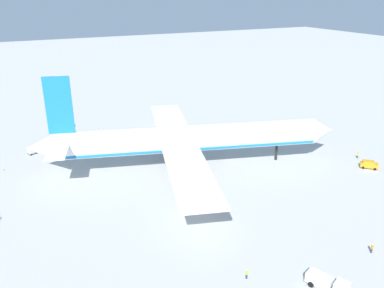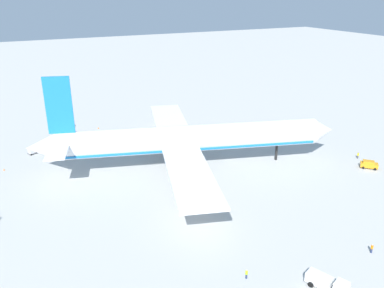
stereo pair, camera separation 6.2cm
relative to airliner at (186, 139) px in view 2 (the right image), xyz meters
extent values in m
plane|color=#B2B2AD|center=(1.24, -0.31, -7.40)|extent=(600.00, 600.00, 0.00)
cylinder|color=white|center=(1.24, -0.31, 0.20)|extent=(64.90, 24.80, 6.69)
cone|color=white|center=(35.32, -10.25, 0.20)|extent=(6.97, 7.79, 6.55)
cone|color=white|center=(-33.48, 9.81, 0.20)|extent=(8.20, 7.97, 6.35)
cube|color=#1972BF|center=(-28.35, 8.32, 10.26)|extent=(5.90, 2.16, 13.44)
cube|color=white|center=(-27.10, 14.40, 1.54)|extent=(7.13, 11.19, 0.36)
cube|color=white|center=(-30.56, 2.51, 1.54)|extent=(7.13, 11.19, 0.36)
cube|color=white|center=(3.23, 18.23, -0.80)|extent=(17.05, 31.35, 0.70)
cylinder|color=slate|center=(2.93, 13.62, -3.07)|extent=(5.76, 5.06, 3.84)
cube|color=white|center=(-7.05, -17.02, -0.80)|extent=(17.05, 31.35, 0.70)
cylinder|color=slate|center=(-4.83, -12.98, -3.09)|extent=(6.59, 5.33, 3.88)
cylinder|color=black|center=(23.30, -6.75, -5.27)|extent=(0.70, 0.70, 4.25)
cylinder|color=black|center=(-0.41, 5.73, -5.27)|extent=(0.70, 0.70, 4.25)
cylinder|color=black|center=(-3.40, -4.52, -5.27)|extent=(0.70, 0.70, 4.25)
cube|color=#1972BF|center=(1.24, -0.31, -1.64)|extent=(62.28, 23.74, 0.50)
cube|color=silver|center=(-0.48, -48.63, -6.14)|extent=(3.30, 4.32, 1.62)
cube|color=black|center=(1.02, -52.35, -5.38)|extent=(1.59, 0.70, 0.92)
cylinder|color=black|center=(0.14, -47.50, -6.95)|extent=(0.61, 0.95, 0.90)
cylinder|color=black|center=(-1.71, -48.25, -6.95)|extent=(0.61, 0.95, 0.90)
cube|color=orange|center=(41.30, -21.49, -6.53)|extent=(4.29, 4.24, 1.10)
cube|color=orange|center=(41.15, -21.35, -5.70)|extent=(3.08, 3.06, 0.55)
cylinder|color=black|center=(42.94, -21.78, -7.08)|extent=(0.61, 0.60, 0.64)
cylinder|color=black|center=(41.65, -23.12, -7.08)|extent=(0.61, 0.60, 0.64)
cylinder|color=black|center=(40.95, -19.87, -7.08)|extent=(0.61, 0.60, 0.64)
cylinder|color=black|center=(39.66, -21.20, -7.08)|extent=(0.61, 0.60, 0.64)
cube|color=#595B60|center=(-34.78, 26.08, -7.12)|extent=(2.64, 2.26, 0.15)
cylinder|color=#333338|center=(-33.50, 26.71, -7.12)|extent=(0.57, 0.34, 0.08)
cube|color=silver|center=(-34.78, 26.08, -6.46)|extent=(2.26, 1.97, 1.17)
cylinder|color=black|center=(-34.32, 27.08, -7.20)|extent=(0.41, 0.29, 0.40)
cylinder|color=black|center=(-33.70, 25.83, -7.20)|extent=(0.41, 0.29, 0.40)
cylinder|color=black|center=(-35.86, 26.32, -7.20)|extent=(0.41, 0.29, 0.40)
cylinder|color=black|center=(-35.23, 25.07, -7.20)|extent=(0.41, 0.29, 0.40)
cylinder|color=#3F3F47|center=(43.68, -15.75, -6.97)|extent=(0.43, 0.43, 0.86)
cylinder|color=yellow|center=(43.68, -15.75, -6.21)|extent=(0.54, 0.54, 0.65)
sphere|color=#8C6647|center=(43.68, -15.75, -5.78)|extent=(0.23, 0.23, 0.23)
cylinder|color=navy|center=(13.53, -46.35, -6.97)|extent=(0.36, 0.36, 0.84)
cylinder|color=orange|center=(13.53, -46.35, -6.24)|extent=(0.46, 0.46, 0.63)
sphere|color=beige|center=(13.53, -46.35, -5.80)|extent=(0.23, 0.23, 0.23)
cylinder|color=navy|center=(-9.52, -42.28, -6.98)|extent=(0.35, 0.35, 0.83)
cylinder|color=#B2F219|center=(-9.52, -42.28, -6.26)|extent=(0.44, 0.44, 0.62)
sphere|color=beige|center=(-9.52, -42.28, -5.84)|extent=(0.22, 0.22, 0.22)
cone|color=orange|center=(-42.32, 17.94, -7.12)|extent=(0.36, 0.36, 0.55)
cone|color=orange|center=(-13.34, 39.12, -7.12)|extent=(0.36, 0.36, 0.55)
camera|label=1|loc=(-39.21, -83.31, 35.16)|focal=36.79mm
camera|label=2|loc=(-39.16, -83.34, 35.16)|focal=36.79mm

